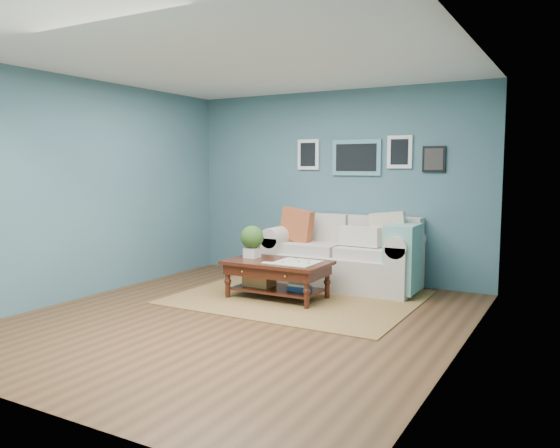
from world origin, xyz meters
The scene contains 4 objects.
room_shell centered at (0.01, 0.06, 1.36)m, with size 5.00×5.02×2.70m.
area_rug centered at (0.10, 1.15, 0.01)m, with size 2.86×2.29×0.01m, color brown.
loveseat centered at (0.42, 2.03, 0.43)m, with size 2.07×0.94×1.06m.
coffee_table centered at (-0.17, 0.99, 0.39)m, with size 1.26×0.73×0.88m.
Camera 1 is at (3.16, -4.76, 1.62)m, focal length 35.00 mm.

